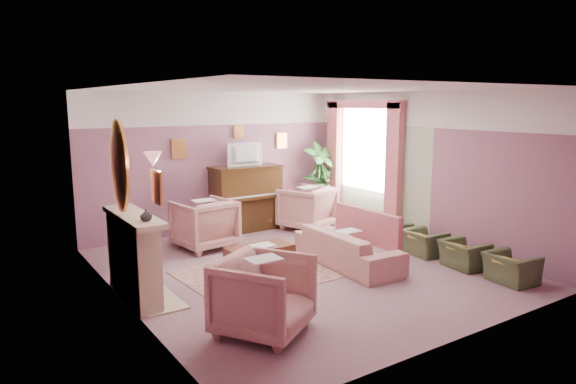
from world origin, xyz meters
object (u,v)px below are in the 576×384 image
olive_chair_a (511,263)px  olive_chair_c (424,239)px  television (247,153)px  floral_armchair_front (264,292)px  olive_chair_d (390,229)px  floral_armchair_right (307,206)px  olive_chair_b (464,250)px  piano (246,199)px  floral_armchair_left (204,221)px  coffee_table (260,260)px  sofa (348,241)px  side_table (319,205)px

olive_chair_a → olive_chair_c: same height
television → floral_armchair_front: (-2.18, -4.29, -1.11)m
olive_chair_d → television: bearing=124.8°
television → floral_armchair_right: (1.07, -0.59, -1.11)m
olive_chair_a → television: bearing=109.0°
floral_armchair_right → olive_chair_d: floral_armchair_right is taller
television → olive_chair_b: television is taller
piano → olive_chair_d: 2.99m
floral_armchair_left → floral_armchair_right: 2.37m
olive_chair_a → olive_chair_d: size_ratio=1.00×
television → piano: bearing=90.0°
television → olive_chair_d: (1.67, -2.40, -1.31)m
coffee_table → olive_chair_a: size_ratio=1.50×
floral_armchair_left → floral_armchair_right: bearing=3.2°
olive_chair_c → piano: bearing=117.1°
coffee_table → piano: bearing=65.0°
sofa → olive_chair_c: 1.50m
coffee_table → floral_armchair_left: (-0.09, 1.81, 0.27)m
television → olive_chair_c: size_ratio=1.20×
sofa → floral_armchair_right: (0.87, 2.34, 0.09)m
floral_armchair_left → olive_chair_a: bearing=-54.4°
olive_chair_c → olive_chair_b: bearing=-90.0°
olive_chair_a → olive_chair_b: 0.82m
coffee_table → olive_chair_b: 3.25m
piano → floral_armchair_left: 1.51m
olive_chair_b → olive_chair_d: (0.00, 1.64, 0.00)m
sofa → side_table: size_ratio=2.85×
olive_chair_d → side_table: 2.26m
olive_chair_d → side_table: bearing=88.3°
floral_armchair_left → olive_chair_b: floral_armchair_left is taller
television → side_table: size_ratio=1.14×
piano → television: (0.00, -0.05, 0.95)m
floral_armchair_right → olive_chair_b: 3.51m
piano → olive_chair_a: 5.20m
sofa → floral_armchair_front: (-2.39, -1.36, 0.09)m
olive_chair_a → floral_armchair_left: bearing=125.6°
floral_armchair_front → olive_chair_a: size_ratio=1.48×
side_table → sofa: bearing=-118.8°
floral_armchair_left → side_table: bearing=10.8°
piano → sofa: bearing=-86.1°
olive_chair_d → floral_armchair_left: bearing=150.5°
olive_chair_a → floral_armchair_right: bearing=98.0°
television → floral_armchair_left: size_ratio=0.81×
piano → floral_armchair_right: piano is taller
olive_chair_b → side_table: size_ratio=0.95×
television → olive_chair_d: television is taller
floral_armchair_front → olive_chair_a: bearing=-8.4°
floral_armchair_front → olive_chair_a: (3.86, -0.57, -0.21)m
floral_armchair_right → olive_chair_d: bearing=-71.7°
floral_armchair_left → olive_chair_c: (2.96, -2.50, -0.21)m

